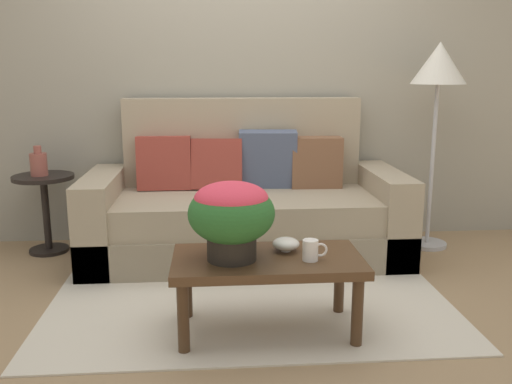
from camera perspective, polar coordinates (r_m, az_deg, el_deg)
name	(u,v)px	position (r m, az deg, el deg)	size (l,w,h in m)	color
ground_plane	(248,289)	(3.42, -0.85, -10.03)	(14.00, 14.00, 0.00)	#997A56
wall_back	(237,55)	(4.33, -1.96, 13.95)	(6.40, 0.12, 2.84)	gray
area_rug	(248,292)	(3.37, -0.80, -10.26)	(2.28, 1.72, 0.01)	beige
couch	(245,208)	(3.96, -1.13, -1.69)	(2.21, 0.93, 1.11)	gray
coffee_table	(267,268)	(2.78, 1.19, -7.83)	(0.94, 0.50, 0.40)	#442D1B
side_table	(45,199)	(4.27, -20.99, -0.71)	(0.43, 0.43, 0.57)	black
floor_lamp	(438,76)	(4.22, 18.34, 11.36)	(0.39, 0.39, 1.51)	#B2B2B7
potted_plant	(231,213)	(2.66, -2.56, -2.17)	(0.42, 0.42, 0.39)	black
coffee_mug	(311,250)	(2.71, 5.73, -6.00)	(0.12, 0.08, 0.10)	white
snack_bowl	(286,244)	(2.84, 3.11, -5.39)	(0.14, 0.14, 0.07)	silver
table_vase	(39,164)	(4.21, -21.56, 2.76)	(0.12, 0.12, 0.21)	#934C42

